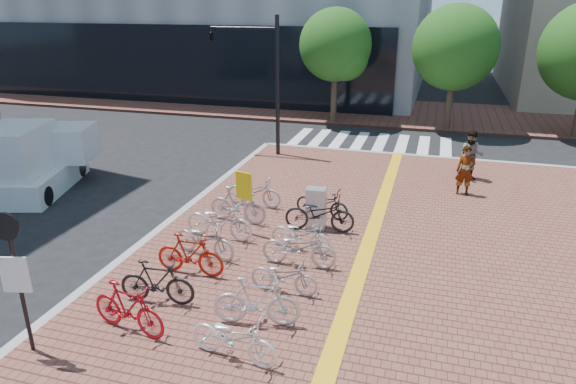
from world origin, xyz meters
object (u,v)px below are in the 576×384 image
(bike_9, at_px, (284,276))
(bike_13, at_px, (322,203))
(bike_2, at_px, (190,254))
(bike_4, at_px, (219,221))
(bike_11, at_px, (301,234))
(bike_5, at_px, (238,205))
(bike_8, at_px, (256,301))
(bike_12, at_px, (320,214))
(notice_sign, at_px, (14,267))
(box_truck, at_px, (37,160))
(pedestrian_a, at_px, (465,171))
(bike_7, at_px, (234,337))
(pedestrian_b, at_px, (471,155))
(bike_0, at_px, (128,308))
(bike_10, at_px, (299,247))
(bike_3, at_px, (204,239))
(utility_box, at_px, (316,208))
(bike_6, at_px, (254,191))
(bike_1, at_px, (157,282))
(yellow_sign, at_px, (244,191))
(traffic_light_pole, at_px, (247,60))

(bike_9, xyz_separation_m, bike_13, (-0.13, 4.48, 0.03))
(bike_2, relative_size, bike_4, 0.88)
(bike_4, xyz_separation_m, bike_11, (2.36, -0.07, -0.07))
(bike_5, bearing_deg, bike_8, -149.55)
(bike_12, bearing_deg, bike_11, 165.71)
(notice_sign, bearing_deg, bike_13, 63.74)
(box_truck, bearing_deg, pedestrian_a, 13.39)
(bike_7, bearing_deg, pedestrian_b, -12.87)
(bike_0, xyz_separation_m, pedestrian_a, (6.59, 10.03, 0.31))
(bike_0, bearing_deg, bike_12, -13.59)
(bike_4, relative_size, pedestrian_a, 1.18)
(bike_12, height_order, notice_sign, notice_sign)
(bike_12, height_order, bike_13, bike_12)
(bike_8, xyz_separation_m, pedestrian_b, (4.50, 10.83, 0.37))
(bike_4, bearing_deg, bike_10, -106.87)
(bike_5, relative_size, bike_9, 1.14)
(bike_13, relative_size, pedestrian_a, 1.02)
(notice_sign, bearing_deg, bike_2, 65.66)
(bike_3, bearing_deg, bike_0, -169.31)
(bike_4, distance_m, utility_box, 2.80)
(bike_6, xyz_separation_m, notice_sign, (-1.55, -8.10, 1.31))
(bike_10, height_order, bike_13, bike_10)
(bike_3, relative_size, bike_12, 0.91)
(bike_8, distance_m, bike_10, 2.65)
(bike_0, height_order, bike_12, bike_0)
(bike_4, relative_size, bike_7, 1.12)
(bike_5, distance_m, bike_6, 1.36)
(bike_2, distance_m, bike_3, 0.95)
(bike_1, height_order, pedestrian_a, pedestrian_a)
(bike_2, bearing_deg, yellow_sign, -9.53)
(box_truck, bearing_deg, bike_8, -29.15)
(yellow_sign, bearing_deg, bike_1, -98.08)
(bike_7, bearing_deg, bike_13, 7.20)
(pedestrian_b, bearing_deg, bike_8, -108.56)
(bike_9, xyz_separation_m, yellow_sign, (-1.97, 2.70, 0.85))
(bike_11, bearing_deg, utility_box, 7.11)
(bike_6, bearing_deg, traffic_light_pole, 24.97)
(bike_12, height_order, traffic_light_pole, traffic_light_pole)
(bike_2, height_order, pedestrian_a, pedestrian_a)
(utility_box, height_order, notice_sign, notice_sign)
(bike_0, bearing_deg, utility_box, -11.75)
(bike_13, bearing_deg, bike_9, -167.05)
(bike_12, bearing_deg, traffic_light_pole, 28.30)
(bike_13, bearing_deg, pedestrian_b, -30.31)
(bike_4, distance_m, bike_7, 5.25)
(bike_3, height_order, bike_10, bike_10)
(bike_2, bearing_deg, bike_8, -123.82)
(bike_12, bearing_deg, bike_2, 138.34)
(bike_11, distance_m, bike_12, 1.34)
(bike_5, distance_m, bike_8, 5.26)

